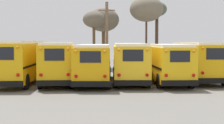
{
  "coord_description": "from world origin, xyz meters",
  "views": [
    {
      "loc": [
        -1.08,
        -27.22,
        3.22
      ],
      "look_at": [
        0.0,
        0.06,
        1.62
      ],
      "focal_mm": 55.0,
      "sensor_mm": 36.0,
      "label": 1
    }
  ],
  "objects_px": {
    "school_bus_0": "(22,60)",
    "bare_tree_1": "(103,20)",
    "school_bus_1": "(59,61)",
    "school_bus_5": "(197,60)",
    "utility_pole": "(107,36)",
    "bare_tree_3": "(157,12)",
    "bare_tree_2": "(94,21)",
    "school_bus_3": "(129,61)",
    "school_bus_2": "(94,62)",
    "school_bus_4": "(166,62)",
    "bare_tree_0": "(146,9)"
  },
  "relations": [
    {
      "from": "school_bus_3",
      "to": "school_bus_4",
      "type": "xyz_separation_m",
      "value": [
        2.82,
        -0.83,
        -0.03
      ]
    },
    {
      "from": "school_bus_3",
      "to": "bare_tree_2",
      "type": "bearing_deg",
      "value": 103.72
    },
    {
      "from": "school_bus_4",
      "to": "utility_pole",
      "type": "distance_m",
      "value": 11.66
    },
    {
      "from": "school_bus_1",
      "to": "school_bus_5",
      "type": "height_order",
      "value": "school_bus_5"
    },
    {
      "from": "school_bus_0",
      "to": "school_bus_3",
      "type": "bearing_deg",
      "value": 4.14
    },
    {
      "from": "utility_pole",
      "to": "bare_tree_1",
      "type": "height_order",
      "value": "utility_pole"
    },
    {
      "from": "bare_tree_0",
      "to": "bare_tree_3",
      "type": "xyz_separation_m",
      "value": [
        1.74,
        2.76,
        -0.05
      ]
    },
    {
      "from": "school_bus_5",
      "to": "bare_tree_3",
      "type": "height_order",
      "value": "bare_tree_3"
    },
    {
      "from": "school_bus_3",
      "to": "school_bus_5",
      "type": "relative_size",
      "value": 1.07
    },
    {
      "from": "school_bus_4",
      "to": "school_bus_5",
      "type": "xyz_separation_m",
      "value": [
        2.82,
        1.26,
        0.08
      ]
    },
    {
      "from": "bare_tree_2",
      "to": "school_bus_4",
      "type": "bearing_deg",
      "value": -66.1
    },
    {
      "from": "school_bus_0",
      "to": "bare_tree_1",
      "type": "relative_size",
      "value": 1.4
    },
    {
      "from": "school_bus_4",
      "to": "bare_tree_0",
      "type": "distance_m",
      "value": 15.59
    },
    {
      "from": "school_bus_2",
      "to": "bare_tree_2",
      "type": "height_order",
      "value": "bare_tree_2"
    },
    {
      "from": "bare_tree_0",
      "to": "bare_tree_3",
      "type": "bearing_deg",
      "value": 57.81
    },
    {
      "from": "school_bus_1",
      "to": "school_bus_5",
      "type": "xyz_separation_m",
      "value": [
        11.28,
        0.76,
        0.0
      ]
    },
    {
      "from": "school_bus_5",
      "to": "school_bus_4",
      "type": "bearing_deg",
      "value": -156.0
    },
    {
      "from": "bare_tree_3",
      "to": "school_bus_5",
      "type": "bearing_deg",
      "value": -87.86
    },
    {
      "from": "school_bus_0",
      "to": "utility_pole",
      "type": "distance_m",
      "value": 12.6
    },
    {
      "from": "school_bus_1",
      "to": "school_bus_4",
      "type": "relative_size",
      "value": 1.05
    },
    {
      "from": "school_bus_2",
      "to": "bare_tree_0",
      "type": "xyz_separation_m",
      "value": [
        6.12,
        14.38,
        5.48
      ]
    },
    {
      "from": "bare_tree_0",
      "to": "school_bus_5",
      "type": "bearing_deg",
      "value": -80.04
    },
    {
      "from": "utility_pole",
      "to": "bare_tree_1",
      "type": "xyz_separation_m",
      "value": [
        -0.3,
        5.18,
        1.98
      ]
    },
    {
      "from": "school_bus_2",
      "to": "school_bus_0",
      "type": "bearing_deg",
      "value": 179.91
    },
    {
      "from": "school_bus_0",
      "to": "bare_tree_2",
      "type": "height_order",
      "value": "bare_tree_2"
    },
    {
      "from": "school_bus_4",
      "to": "bare_tree_0",
      "type": "height_order",
      "value": "bare_tree_0"
    },
    {
      "from": "school_bus_5",
      "to": "school_bus_2",
      "type": "bearing_deg",
      "value": -172.93
    },
    {
      "from": "school_bus_4",
      "to": "bare_tree_2",
      "type": "relative_size",
      "value": 1.43
    },
    {
      "from": "school_bus_0",
      "to": "school_bus_5",
      "type": "height_order",
      "value": "school_bus_0"
    },
    {
      "from": "school_bus_0",
      "to": "bare_tree_0",
      "type": "xyz_separation_m",
      "value": [
        11.76,
        14.37,
        5.34
      ]
    },
    {
      "from": "school_bus_0",
      "to": "bare_tree_3",
      "type": "relative_size",
      "value": 1.23
    },
    {
      "from": "school_bus_1",
      "to": "bare_tree_0",
      "type": "distance_m",
      "value": 17.54
    },
    {
      "from": "bare_tree_0",
      "to": "school_bus_3",
      "type": "bearing_deg",
      "value": -103.49
    },
    {
      "from": "school_bus_1",
      "to": "bare_tree_1",
      "type": "bearing_deg",
      "value": 76.12
    },
    {
      "from": "school_bus_4",
      "to": "bare_tree_1",
      "type": "xyz_separation_m",
      "value": [
        -4.69,
        15.74,
        4.21
      ]
    },
    {
      "from": "bare_tree_1",
      "to": "bare_tree_2",
      "type": "relative_size",
      "value": 1.09
    },
    {
      "from": "school_bus_3",
      "to": "bare_tree_0",
      "type": "height_order",
      "value": "bare_tree_0"
    },
    {
      "from": "school_bus_5",
      "to": "utility_pole",
      "type": "distance_m",
      "value": 11.97
    },
    {
      "from": "school_bus_3",
      "to": "bare_tree_3",
      "type": "height_order",
      "value": "bare_tree_3"
    },
    {
      "from": "bare_tree_2",
      "to": "bare_tree_1",
      "type": "bearing_deg",
      "value": 66.16
    },
    {
      "from": "school_bus_4",
      "to": "school_bus_0",
      "type": "bearing_deg",
      "value": 178.91
    },
    {
      "from": "school_bus_3",
      "to": "bare_tree_2",
      "type": "height_order",
      "value": "bare_tree_2"
    },
    {
      "from": "school_bus_1",
      "to": "school_bus_4",
      "type": "distance_m",
      "value": 8.48
    },
    {
      "from": "bare_tree_0",
      "to": "bare_tree_3",
      "type": "relative_size",
      "value": 1.03
    },
    {
      "from": "school_bus_5",
      "to": "utility_pole",
      "type": "relative_size",
      "value": 1.3
    },
    {
      "from": "school_bus_4",
      "to": "bare_tree_3",
      "type": "distance_m",
      "value": 18.31
    },
    {
      "from": "school_bus_4",
      "to": "school_bus_5",
      "type": "relative_size",
      "value": 0.98
    },
    {
      "from": "school_bus_1",
      "to": "bare_tree_0",
      "type": "relative_size",
      "value": 1.18
    },
    {
      "from": "utility_pole",
      "to": "bare_tree_2",
      "type": "height_order",
      "value": "utility_pole"
    },
    {
      "from": "school_bus_5",
      "to": "bare_tree_1",
      "type": "bearing_deg",
      "value": 117.41
    }
  ]
}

